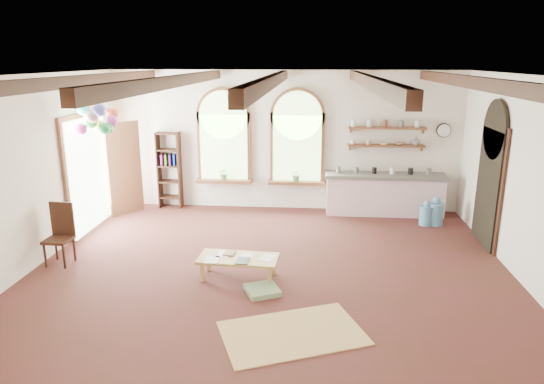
# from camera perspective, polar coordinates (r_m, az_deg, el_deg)

# --- Properties ---
(floor) EXTENTS (8.00, 8.00, 0.00)m
(floor) POSITION_cam_1_polar(r_m,az_deg,el_deg) (8.33, -0.12, -8.94)
(floor) COLOR #502121
(floor) RESTS_ON ground
(ceiling_beams) EXTENTS (6.20, 6.80, 0.18)m
(ceiling_beams) POSITION_cam_1_polar(r_m,az_deg,el_deg) (7.60, -0.13, 12.87)
(ceiling_beams) COLOR #381D11
(ceiling_beams) RESTS_ON ceiling
(window_left) EXTENTS (1.30, 0.28, 2.20)m
(window_left) POSITION_cam_1_polar(r_m,az_deg,el_deg) (11.33, -5.69, 6.17)
(window_left) COLOR brown
(window_left) RESTS_ON floor
(window_right) EXTENTS (1.30, 0.28, 2.20)m
(window_right) POSITION_cam_1_polar(r_m,az_deg,el_deg) (11.14, 2.99, 6.07)
(window_right) COLOR brown
(window_right) RESTS_ON floor
(left_doorway) EXTENTS (0.10, 1.90, 2.50)m
(left_doorway) POSITION_cam_1_polar(r_m,az_deg,el_deg) (10.69, -20.82, 2.04)
(left_doorway) COLOR brown
(left_doorway) RESTS_ON floor
(right_doorway) EXTENTS (0.10, 1.30, 2.40)m
(right_doorway) POSITION_cam_1_polar(r_m,az_deg,el_deg) (9.92, 24.09, 0.41)
(right_doorway) COLOR black
(right_doorway) RESTS_ON floor
(kitchen_counter) EXTENTS (2.68, 0.62, 0.94)m
(kitchen_counter) POSITION_cam_1_polar(r_m,az_deg,el_deg) (11.28, 13.07, -0.21)
(kitchen_counter) COLOR beige
(kitchen_counter) RESTS_ON floor
(wall_shelf_lower) EXTENTS (1.70, 0.24, 0.04)m
(wall_shelf_lower) POSITION_cam_1_polar(r_m,az_deg,el_deg) (11.22, 13.27, 5.33)
(wall_shelf_lower) COLOR brown
(wall_shelf_lower) RESTS_ON wall_back
(wall_shelf_upper) EXTENTS (1.70, 0.24, 0.04)m
(wall_shelf_upper) POSITION_cam_1_polar(r_m,az_deg,el_deg) (11.16, 13.40, 7.35)
(wall_shelf_upper) COLOR brown
(wall_shelf_upper) RESTS_ON wall_back
(wall_clock) EXTENTS (0.32, 0.04, 0.32)m
(wall_clock) POSITION_cam_1_polar(r_m,az_deg,el_deg) (11.48, 19.56, 6.85)
(wall_clock) COLOR black
(wall_clock) RESTS_ON wall_back
(bookshelf) EXTENTS (0.53, 0.32, 1.80)m
(bookshelf) POSITION_cam_1_polar(r_m,az_deg,el_deg) (11.67, -11.98, 2.52)
(bookshelf) COLOR #381D11
(bookshelf) RESTS_ON floor
(coffee_table) EXTENTS (1.31, 0.66, 0.36)m
(coffee_table) POSITION_cam_1_polar(r_m,az_deg,el_deg) (7.88, -3.99, -7.94)
(coffee_table) COLOR tan
(coffee_table) RESTS_ON floor
(side_chair) EXTENTS (0.44, 0.44, 1.06)m
(side_chair) POSITION_cam_1_polar(r_m,az_deg,el_deg) (9.17, -23.66, -5.91)
(side_chair) COLOR #381D11
(side_chair) RESTS_ON floor
(floor_mat) EXTENTS (2.08, 1.70, 0.02)m
(floor_mat) POSITION_cam_1_polar(r_m,az_deg,el_deg) (6.54, 2.42, -16.24)
(floor_mat) COLOR tan
(floor_mat) RESTS_ON floor
(floor_cushion) EXTENTS (0.62, 0.62, 0.08)m
(floor_cushion) POSITION_cam_1_polar(r_m,az_deg,el_deg) (7.51, -1.15, -11.47)
(floor_cushion) COLOR gray
(floor_cushion) RESTS_ON floor
(water_jug_a) EXTENTS (0.28, 0.28, 0.54)m
(water_jug_a) POSITION_cam_1_polar(r_m,az_deg,el_deg) (10.84, 17.68, -2.53)
(water_jug_a) COLOR #5794BC
(water_jug_a) RESTS_ON floor
(water_jug_b) EXTENTS (0.32, 0.32, 0.62)m
(water_jug_b) POSITION_cam_1_polar(r_m,az_deg,el_deg) (10.90, 18.69, -2.33)
(water_jug_b) COLOR #5794BC
(water_jug_b) RESTS_ON floor
(balloon_cluster) EXTENTS (0.71, 0.77, 1.15)m
(balloon_cluster) POSITION_cam_1_polar(r_m,az_deg,el_deg) (9.81, -19.85, 8.07)
(balloon_cluster) COLOR silver
(balloon_cluster) RESTS_ON floor
(table_book) EXTENTS (0.21, 0.28, 0.02)m
(table_book) POSITION_cam_1_polar(r_m,az_deg,el_deg) (8.03, -5.58, -7.08)
(table_book) COLOR olive
(table_book) RESTS_ON coffee_table
(tablet) EXTENTS (0.21, 0.29, 0.01)m
(tablet) POSITION_cam_1_polar(r_m,az_deg,el_deg) (7.71, -3.48, -8.06)
(tablet) COLOR black
(tablet) RESTS_ON coffee_table
(potted_plant_left) EXTENTS (0.27, 0.23, 0.30)m
(potted_plant_left) POSITION_cam_1_polar(r_m,az_deg,el_deg) (11.38, -5.68, 2.20)
(potted_plant_left) COLOR #598C4C
(potted_plant_left) RESTS_ON window_left
(potted_plant_right) EXTENTS (0.27, 0.23, 0.30)m
(potted_plant_right) POSITION_cam_1_polar(r_m,az_deg,el_deg) (11.19, 2.91, 2.03)
(potted_plant_right) COLOR #598C4C
(potted_plant_right) RESTS_ON window_right
(shelf_cup_a) EXTENTS (0.12, 0.10, 0.10)m
(shelf_cup_a) POSITION_cam_1_polar(r_m,az_deg,el_deg) (11.13, 9.45, 5.80)
(shelf_cup_a) COLOR white
(shelf_cup_a) RESTS_ON wall_shelf_lower
(shelf_cup_b) EXTENTS (0.10, 0.10, 0.09)m
(shelf_cup_b) POSITION_cam_1_polar(r_m,az_deg,el_deg) (11.16, 11.25, 5.73)
(shelf_cup_b) COLOR beige
(shelf_cup_b) RESTS_ON wall_shelf_lower
(shelf_bowl_a) EXTENTS (0.22, 0.22, 0.05)m
(shelf_bowl_a) POSITION_cam_1_polar(r_m,az_deg,el_deg) (11.21, 13.04, 5.57)
(shelf_bowl_a) COLOR beige
(shelf_bowl_a) RESTS_ON wall_shelf_lower
(shelf_bowl_b) EXTENTS (0.20, 0.20, 0.06)m
(shelf_bowl_b) POSITION_cam_1_polar(r_m,az_deg,el_deg) (11.26, 14.81, 5.52)
(shelf_bowl_b) COLOR #8C664C
(shelf_bowl_b) RESTS_ON wall_shelf_lower
(shelf_vase) EXTENTS (0.18, 0.18, 0.19)m
(shelf_vase) POSITION_cam_1_polar(r_m,az_deg,el_deg) (11.32, 16.58, 5.77)
(shelf_vase) COLOR slate
(shelf_vase) RESTS_ON wall_shelf_lower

